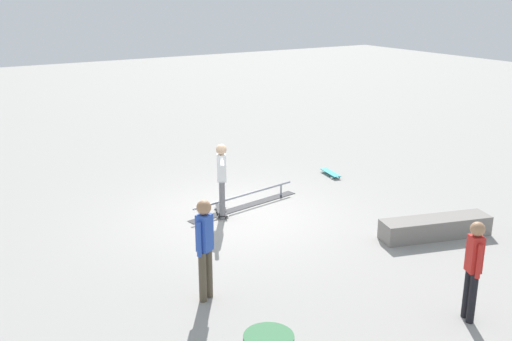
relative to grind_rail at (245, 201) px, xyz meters
The scene contains 8 objects.
ground_plane 0.64m from the grind_rail, 45.90° to the left, with size 60.00×60.00×0.00m, color gray.
grind_rail is the anchor object (origin of this frame).
skate_ledge 4.22m from the grind_rail, 124.92° to the left, with size 2.27×0.53×0.40m, color gray.
skater_main 1.17m from the grind_rail, 23.70° to the left, with size 0.66×1.23×1.65m.
skateboard_main 0.67m from the grind_rail, ahead, with size 0.49×0.82×0.09m.
bystander_blue_shirt 4.31m from the grind_rail, 51.37° to the left, with size 0.37×0.28×1.69m.
bystander_red_shirt 5.98m from the grind_rail, 94.32° to the left, with size 0.25×0.36×1.58m.
loose_skateboard_teal 3.27m from the grind_rail, 164.89° to the right, with size 0.35×0.82×0.09m.
Camera 1 is at (5.93, 10.53, 4.79)m, focal length 41.50 mm.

